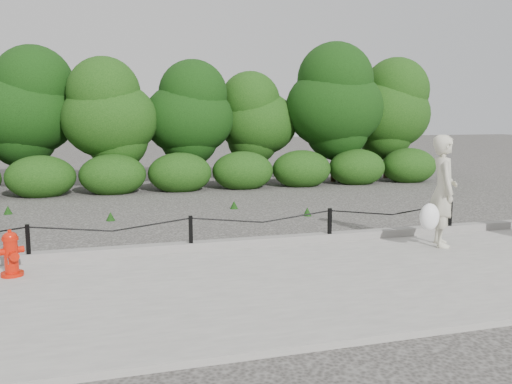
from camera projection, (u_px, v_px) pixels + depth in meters
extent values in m
plane|color=#2D2B28|center=(191.00, 256.00, 9.01)|extent=(90.00, 90.00, 0.00)
cube|color=gray|center=(217.00, 291.00, 7.11)|extent=(14.00, 4.00, 0.08)
cube|color=slate|center=(190.00, 246.00, 9.04)|extent=(14.00, 0.22, 0.14)
cube|color=black|center=(28.00, 244.00, 8.25)|extent=(0.06, 0.06, 0.60)
cube|color=black|center=(191.00, 234.00, 8.96)|extent=(0.06, 0.06, 0.60)
cube|color=black|center=(330.00, 225.00, 9.66)|extent=(0.06, 0.06, 0.60)
cube|color=black|center=(450.00, 217.00, 10.36)|extent=(0.06, 0.06, 0.60)
cylinder|color=black|center=(112.00, 225.00, 8.57)|extent=(2.50, 0.02, 0.02)
cylinder|color=black|center=(263.00, 217.00, 9.28)|extent=(2.50, 0.02, 0.02)
cylinder|color=black|center=(392.00, 209.00, 9.98)|extent=(2.50, 0.02, 0.02)
cylinder|color=black|center=(27.00, 155.00, 16.79)|extent=(0.18, 0.18, 2.16)
ellipsoid|color=#194911|center=(24.00, 106.00, 16.58)|extent=(3.19, 2.76, 3.45)
cylinder|color=black|center=(111.00, 158.00, 16.75)|extent=(0.18, 0.18, 1.98)
ellipsoid|color=#194911|center=(110.00, 113.00, 16.55)|extent=(2.93, 2.54, 3.17)
cylinder|color=black|center=(189.00, 155.00, 17.83)|extent=(0.18, 0.18, 1.99)
ellipsoid|color=#194911|center=(189.00, 113.00, 17.63)|extent=(2.95, 2.55, 3.19)
cylinder|color=black|center=(258.00, 155.00, 18.92)|extent=(0.18, 0.18, 1.85)
ellipsoid|color=#194911|center=(258.00, 118.00, 18.74)|extent=(2.73, 2.36, 2.96)
cylinder|color=black|center=(334.00, 148.00, 18.83)|extent=(0.18, 0.18, 2.33)
ellipsoid|color=#194911|center=(335.00, 101.00, 18.60)|extent=(3.44, 2.98, 3.72)
cylinder|color=black|center=(387.00, 149.00, 19.87)|extent=(0.18, 0.18, 2.13)
ellipsoid|color=#194911|center=(388.00, 108.00, 19.66)|extent=(3.15, 2.72, 3.41)
cylinder|color=red|center=(12.00, 274.00, 7.63)|extent=(0.40, 0.40, 0.05)
cylinder|color=red|center=(11.00, 256.00, 7.59)|extent=(0.25, 0.25, 0.47)
cylinder|color=red|center=(10.00, 239.00, 7.56)|extent=(0.29, 0.29, 0.04)
ellipsoid|color=red|center=(10.00, 237.00, 7.55)|extent=(0.26, 0.26, 0.15)
cylinder|color=red|center=(10.00, 231.00, 7.54)|extent=(0.07, 0.07, 0.04)
cylinder|color=red|center=(1.00, 252.00, 7.50)|extent=(0.12, 0.12, 0.09)
cylinder|color=red|center=(20.00, 249.00, 7.66)|extent=(0.12, 0.12, 0.09)
cylinder|color=red|center=(14.00, 256.00, 7.48)|extent=(0.16, 0.14, 0.13)
cylinder|color=slate|center=(8.00, 261.00, 7.49)|extent=(0.01, 0.05, 0.10)
imported|color=beige|center=(443.00, 191.00, 9.27)|extent=(0.69, 0.82, 1.92)
ellipsoid|color=white|center=(429.00, 217.00, 9.08)|extent=(0.34, 0.27, 0.46)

